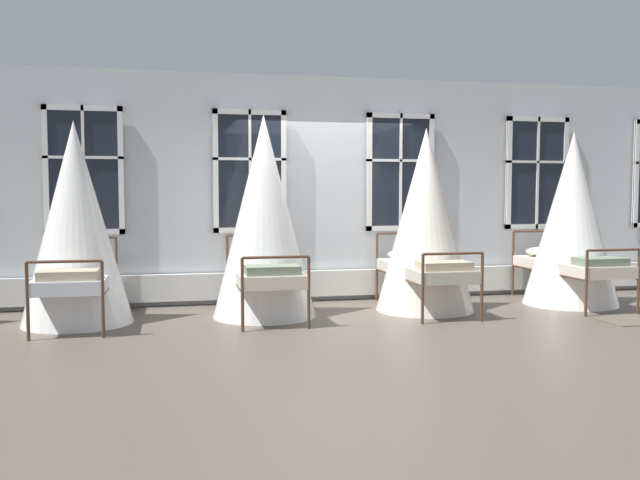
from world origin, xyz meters
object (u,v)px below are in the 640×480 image
Objects in this scene: cot_second at (76,226)px; cot_fourth at (425,223)px; cot_third at (264,220)px; cot_fifth at (572,221)px.

cot_second is 4.28m from cot_fourth.
cot_third is 2.09m from cot_fourth.
cot_third is (2.19, -0.02, 0.06)m from cot_second.
cot_second is 2.19m from cot_third.
cot_fourth reaches higher than cot_fifth.
cot_fourth is at bearing -90.49° from cot_third.
cot_third reaches higher than cot_second.
cot_third reaches higher than cot_fourth.
cot_second is 6.40m from cot_fifth.
cot_second is 0.95× the size of cot_third.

